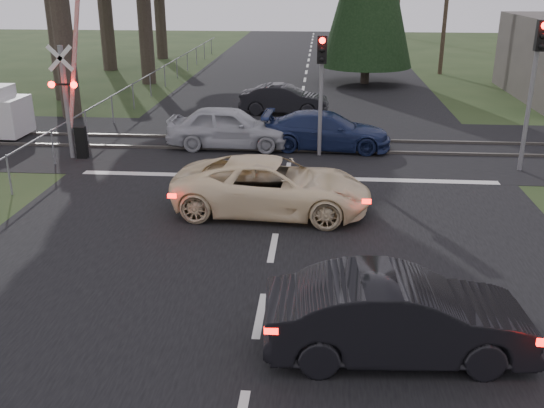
# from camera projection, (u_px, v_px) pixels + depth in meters

# --- Properties ---
(ground) EXTENTS (120.00, 120.00, 0.00)m
(ground) POSITION_uv_depth(u_px,v_px,m) (260.00, 316.00, 11.29)
(ground) COLOR #253719
(ground) RESTS_ON ground
(road) EXTENTS (14.00, 100.00, 0.01)m
(road) POSITION_uv_depth(u_px,v_px,m) (289.00, 161.00, 20.60)
(road) COLOR black
(road) RESTS_ON ground
(rail_corridor) EXTENTS (120.00, 8.00, 0.01)m
(rail_corridor) POSITION_uv_depth(u_px,v_px,m) (292.00, 146.00, 22.47)
(rail_corridor) COLOR black
(rail_corridor) RESTS_ON ground
(stop_line) EXTENTS (13.00, 0.35, 0.00)m
(stop_line) POSITION_uv_depth(u_px,v_px,m) (286.00, 177.00, 18.92)
(stop_line) COLOR silver
(stop_line) RESTS_ON ground
(rail_near) EXTENTS (120.00, 0.12, 0.10)m
(rail_near) POSITION_uv_depth(u_px,v_px,m) (291.00, 150.00, 21.71)
(rail_near) COLOR #59544C
(rail_near) RESTS_ON ground
(rail_far) EXTENTS (120.00, 0.12, 0.10)m
(rail_far) POSITION_uv_depth(u_px,v_px,m) (293.00, 139.00, 23.20)
(rail_far) COLOR #59544C
(rail_far) RESTS_ON ground
(crossing_signal) EXTENTS (1.62, 0.38, 6.96)m
(crossing_signal) POSITION_uv_depth(u_px,v_px,m) (73.00, 99.00, 20.23)
(crossing_signal) COLOR slate
(crossing_signal) RESTS_ON ground
(traffic_signal_right) EXTENTS (0.68, 0.48, 4.70)m
(traffic_signal_right) POSITION_uv_depth(u_px,v_px,m) (538.00, 67.00, 18.36)
(traffic_signal_right) COLOR slate
(traffic_signal_right) RESTS_ON ground
(traffic_signal_center) EXTENTS (0.32, 0.48, 4.10)m
(traffic_signal_center) POSITION_uv_depth(u_px,v_px,m) (321.00, 75.00, 20.16)
(traffic_signal_center) COLOR slate
(traffic_signal_center) RESTS_ON ground
(fence_left) EXTENTS (0.10, 36.00, 1.20)m
(fence_left) POSITION_uv_depth(u_px,v_px,m) (159.00, 91.00, 32.84)
(fence_left) COLOR slate
(fence_left) RESTS_ON ground
(cream_coupe) EXTENTS (5.33, 2.69, 1.45)m
(cream_coupe) POSITION_uv_depth(u_px,v_px,m) (272.00, 186.00, 15.97)
(cream_coupe) COLOR #FCE4B4
(cream_coupe) RESTS_ON ground
(dark_hatchback) EXTENTS (4.48, 1.82, 1.44)m
(dark_hatchback) POSITION_uv_depth(u_px,v_px,m) (398.00, 316.00, 9.90)
(dark_hatchback) COLOR black
(dark_hatchback) RESTS_ON ground
(silver_car) EXTENTS (4.46, 1.84, 1.51)m
(silver_car) POSITION_uv_depth(u_px,v_px,m) (229.00, 127.00, 21.98)
(silver_car) COLOR #AFB2B8
(silver_car) RESTS_ON ground
(blue_sedan) EXTENTS (4.70, 2.13, 1.33)m
(blue_sedan) POSITION_uv_depth(u_px,v_px,m) (327.00, 131.00, 21.85)
(blue_sedan) COLOR #1A254E
(blue_sedan) RESTS_ON ground
(dark_car_far) EXTENTS (4.05, 1.66, 1.30)m
(dark_car_far) POSITION_uv_depth(u_px,v_px,m) (284.00, 100.00, 27.38)
(dark_car_far) COLOR black
(dark_car_far) RESTS_ON ground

